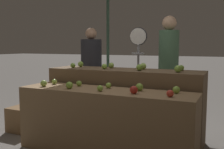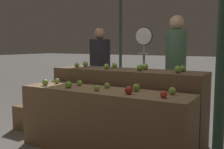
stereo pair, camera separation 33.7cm
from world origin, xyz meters
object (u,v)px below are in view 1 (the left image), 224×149
Objects in this scene: person_vendor_at_scale at (168,61)px; person_customer_left at (91,65)px; wooden_crate_side at (23,119)px; produce_scale at (138,55)px.

person_vendor_at_scale is 1.46m from person_customer_left.
person_customer_left is (-1.46, -0.03, -0.12)m from person_vendor_at_scale.
person_customer_left is 1.60m from wooden_crate_side.
produce_scale is at bearing 44.34° from person_vendor_at_scale.
person_customer_left is at bearing 162.90° from produce_scale.
person_vendor_at_scale is at bearing 35.63° from wooden_crate_side.
produce_scale is 1.12m from person_customer_left.
person_vendor_at_scale is at bearing 40.87° from produce_scale.
person_vendor_at_scale is 4.84× the size of wooden_crate_side.
person_customer_left is 4.42× the size of wooden_crate_side.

